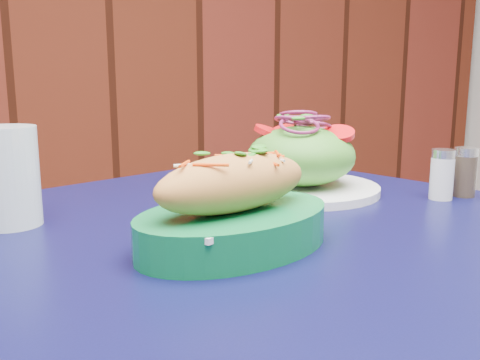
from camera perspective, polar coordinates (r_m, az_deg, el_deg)
name	(u,v)px	position (r m, az deg, el deg)	size (l,w,h in m)	color
cafe_table	(264,301)	(0.65, 2.58, -12.81)	(1.01, 1.01, 0.75)	black
banh_mi_basket	(234,209)	(0.55, -0.60, -3.08)	(0.26, 0.21, 0.11)	#0B6935
salad_plate	(301,161)	(0.82, 6.54, 2.01)	(0.24, 0.24, 0.13)	white
water_glass	(7,177)	(0.69, -23.56, 0.34)	(0.07, 0.07, 0.12)	silver
salt_shaker	(442,174)	(0.82, 20.75, 0.55)	(0.03, 0.03, 0.07)	white
pepper_shaker	(465,172)	(0.85, 22.85, 0.78)	(0.03, 0.03, 0.07)	#3F3326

